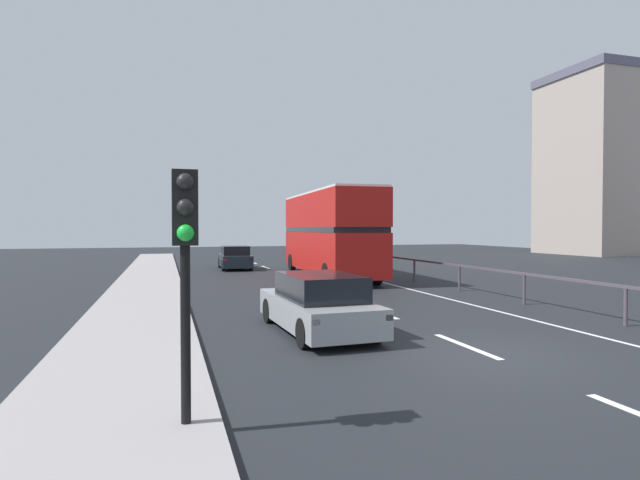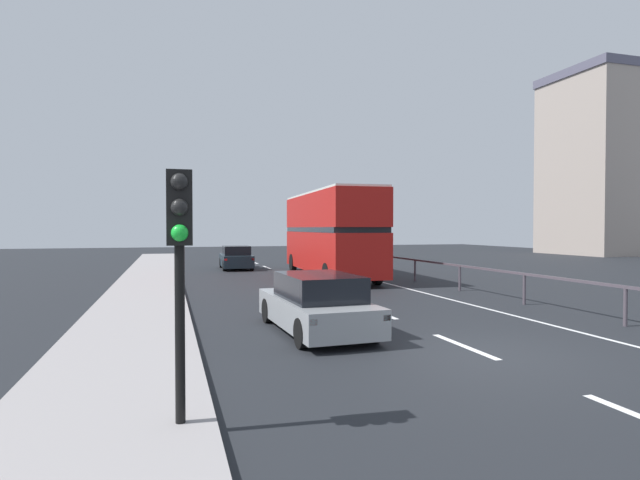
{
  "view_description": "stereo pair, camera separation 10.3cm",
  "coord_description": "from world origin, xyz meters",
  "px_view_note": "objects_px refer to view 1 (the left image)",
  "views": [
    {
      "loc": [
        -6.09,
        -8.68,
        2.51
      ],
      "look_at": [
        -0.55,
        9.43,
        2.05
      ],
      "focal_mm": 28.49,
      "sensor_mm": 36.0,
      "label": 1
    },
    {
      "loc": [
        -5.99,
        -8.71,
        2.51
      ],
      "look_at": [
        -0.55,
        9.43,
        2.05
      ],
      "focal_mm": 28.49,
      "sensor_mm": 36.0,
      "label": 2
    }
  ],
  "objects_px": {
    "hatchback_car_near": "(318,304)",
    "traffic_signal_pole": "(185,234)",
    "sedan_car_ahead": "(235,258)",
    "double_decker_bus_red": "(329,232)"
  },
  "relations": [
    {
      "from": "double_decker_bus_red",
      "to": "sedan_car_ahead",
      "type": "xyz_separation_m",
      "value": [
        -3.92,
        6.45,
        -1.62
      ]
    },
    {
      "from": "traffic_signal_pole",
      "to": "sedan_car_ahead",
      "type": "relative_size",
      "value": 0.74
    },
    {
      "from": "hatchback_car_near",
      "to": "traffic_signal_pole",
      "type": "distance_m",
      "value": 6.49
    },
    {
      "from": "hatchback_car_near",
      "to": "sedan_car_ahead",
      "type": "xyz_separation_m",
      "value": [
        0.56,
        19.34,
        0.01
      ]
    },
    {
      "from": "hatchback_car_near",
      "to": "traffic_signal_pole",
      "type": "bearing_deg",
      "value": -124.05
    },
    {
      "from": "hatchback_car_near",
      "to": "traffic_signal_pole",
      "type": "xyz_separation_m",
      "value": [
        -3.27,
        -5.32,
        1.75
      ]
    },
    {
      "from": "hatchback_car_near",
      "to": "double_decker_bus_red",
      "type": "bearing_deg",
      "value": 68.35
    },
    {
      "from": "double_decker_bus_red",
      "to": "traffic_signal_pole",
      "type": "bearing_deg",
      "value": -110.49
    },
    {
      "from": "hatchback_car_near",
      "to": "sedan_car_ahead",
      "type": "bearing_deg",
      "value": 85.87
    },
    {
      "from": "hatchback_car_near",
      "to": "sedan_car_ahead",
      "type": "height_order",
      "value": "sedan_car_ahead"
    }
  ]
}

